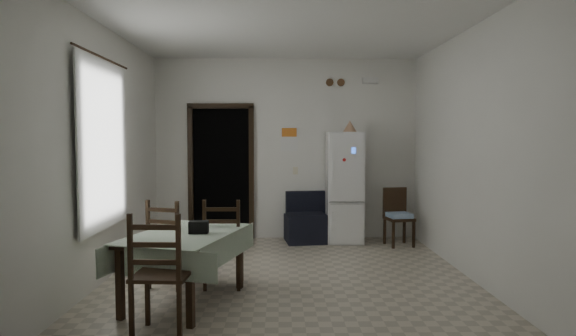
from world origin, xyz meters
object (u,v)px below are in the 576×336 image
(corner_chair, at_px, (399,217))
(dining_chair_near_head, at_px, (162,273))
(dining_table, at_px, (186,268))
(dining_chair_far_right, at_px, (224,242))
(fridge, at_px, (344,187))
(navy_seat, at_px, (306,217))
(dining_chair_far_left, at_px, (172,242))

(corner_chair, xyz_separation_m, dining_chair_near_head, (-2.77, -3.26, 0.08))
(corner_chair, distance_m, dining_table, 3.69)
(corner_chair, height_order, dining_chair_far_right, dining_chair_far_right)
(dining_chair_far_right, relative_size, dining_chair_near_head, 0.94)
(fridge, height_order, corner_chair, fridge)
(corner_chair, distance_m, dining_chair_far_right, 3.10)
(navy_seat, bearing_deg, dining_chair_far_right, -122.27)
(navy_seat, bearing_deg, dining_chair_near_head, -118.88)
(dining_table, bearing_deg, dining_chair_far_right, 75.56)
(dining_table, distance_m, dining_chair_far_right, 0.63)
(fridge, xyz_separation_m, navy_seat, (-0.59, -0.00, -0.47))
(fridge, height_order, dining_table, fridge)
(dining_chair_far_left, relative_size, dining_chair_far_right, 0.99)
(dining_table, bearing_deg, fridge, 71.69)
(dining_chair_near_head, bearing_deg, dining_chair_far_left, -77.36)
(corner_chair, relative_size, dining_chair_far_right, 0.89)
(fridge, distance_m, navy_seat, 0.76)
(fridge, bearing_deg, dining_chair_far_left, -134.51)
(fridge, height_order, navy_seat, fridge)
(dining_chair_far_right, bearing_deg, dining_chair_far_left, -1.01)
(fridge, relative_size, dining_table, 1.29)
(fridge, relative_size, dining_chair_far_right, 1.77)
(dining_chair_far_left, relative_size, dining_chair_near_head, 0.93)
(fridge, xyz_separation_m, corner_chair, (0.79, -0.30, -0.43))
(dining_chair_far_left, bearing_deg, navy_seat, -107.45)
(dining_chair_far_left, height_order, dining_chair_near_head, dining_chair_near_head)
(navy_seat, height_order, dining_table, navy_seat)
(dining_chair_near_head, bearing_deg, dining_chair_far_right, -101.87)
(navy_seat, relative_size, dining_table, 0.58)
(dining_table, xyz_separation_m, dining_chair_far_right, (0.32, 0.53, 0.14))
(dining_table, xyz_separation_m, dining_chair_far_left, (-0.26, 0.55, 0.14))
(navy_seat, bearing_deg, dining_chair_far_left, -133.41)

